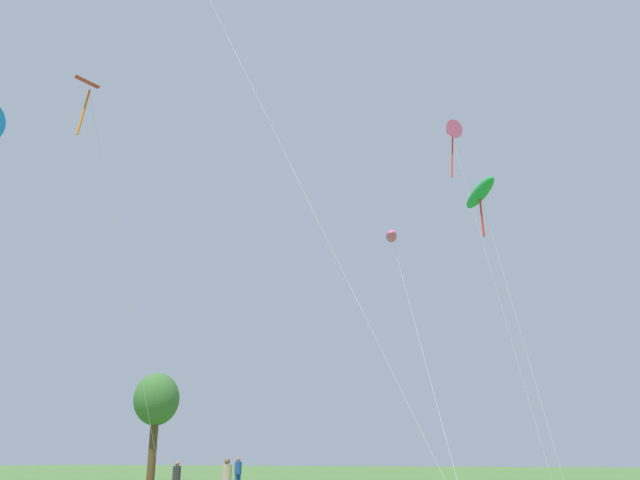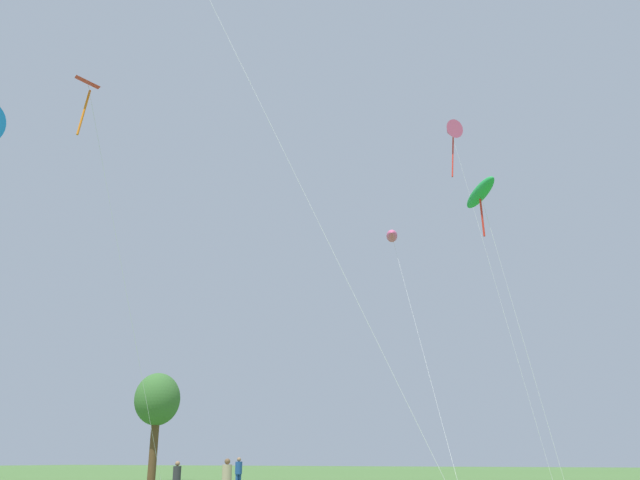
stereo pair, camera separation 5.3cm
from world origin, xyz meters
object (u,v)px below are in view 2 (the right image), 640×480
object	(u,v)px
kite_flying_2	(480,193)
park_tree_0	(157,401)
person_standing_0	(239,471)
kite_flying_1	(392,236)
person_standing_2	(227,478)
person_standing_1	(177,477)
kite_flying_5	(451,132)
kite_flying_0	(88,91)

from	to	relation	value
kite_flying_2	park_tree_0	bearing A→B (deg)	158.85
person_standing_0	kite_flying_1	distance (m)	17.20
person_standing_2	kite_flying_1	size ratio (longest dim) A/B	0.10
person_standing_0	person_standing_1	bearing A→B (deg)	-134.30
person_standing_1	kite_flying_5	size ratio (longest dim) A/B	0.06
person_standing_2	kite_flying_1	world-z (taller)	kite_flying_1
kite_flying_5	kite_flying_1	bearing A→B (deg)	-148.38
person_standing_0	person_standing_1	xyz separation A→B (m)	(2.09, -8.34, -0.10)
person_standing_0	kite_flying_5	bearing A→B (deg)	-23.69
kite_flying_1	kite_flying_5	distance (m)	9.09
person_standing_1	park_tree_0	bearing A→B (deg)	-155.60
person_standing_1	park_tree_0	size ratio (longest dim) A/B	0.19
person_standing_1	kite_flying_2	bearing A→B (deg)	101.08
kite_flying_5	park_tree_0	world-z (taller)	kite_flying_5
person_standing_2	kite_flying_5	xyz separation A→B (m)	(5.42, 18.30, 22.35)
person_standing_2	kite_flying_0	distance (m)	18.43
person_standing_0	kite_flying_0	world-z (taller)	kite_flying_0
kite_flying_0	kite_flying_2	bearing A→B (deg)	37.49
person_standing_0	kite_flying_1	size ratio (longest dim) A/B	0.11
park_tree_0	person_standing_2	bearing A→B (deg)	-45.31
person_standing_0	kite_flying_5	size ratio (longest dim) A/B	0.07
person_standing_1	kite_flying_0	distance (m)	17.94
kite_flying_1	kite_flying_2	distance (m)	10.12
kite_flying_1	park_tree_0	distance (m)	23.56
person_standing_2	kite_flying_5	distance (m)	29.39
person_standing_1	kite_flying_2	world-z (taller)	kite_flying_2
kite_flying_0	person_standing_2	bearing A→B (deg)	24.02
kite_flying_1	kite_flying_5	bearing A→B (deg)	31.62
person_standing_2	kite_flying_1	xyz separation A→B (m)	(1.60, 15.94, 14.45)
kite_flying_1	kite_flying_5	xyz separation A→B (m)	(3.82, 2.36, 7.90)
kite_flying_2	kite_flying_5	xyz separation A→B (m)	(-3.35, 9.43, 8.84)
kite_flying_5	person_standing_2	bearing A→B (deg)	-106.51
person_standing_0	person_standing_1	world-z (taller)	person_standing_0
person_standing_0	person_standing_2	xyz separation A→B (m)	(5.98, -10.41, -0.04)
person_standing_2	person_standing_1	bearing A→B (deg)	-168.85
person_standing_0	kite_flying_2	distance (m)	20.04
person_standing_2	kite_flying_5	bearing A→B (deg)	112.66
person_standing_2	park_tree_0	xyz separation A→B (m)	(-19.64, 19.85, 5.03)
person_standing_2	kite_flying_0	size ratio (longest dim) A/B	0.09
person_standing_0	person_standing_2	size ratio (longest dim) A/B	1.04
person_standing_1	person_standing_2	size ratio (longest dim) A/B	0.94
person_standing_2	park_tree_0	bearing A→B (deg)	173.85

